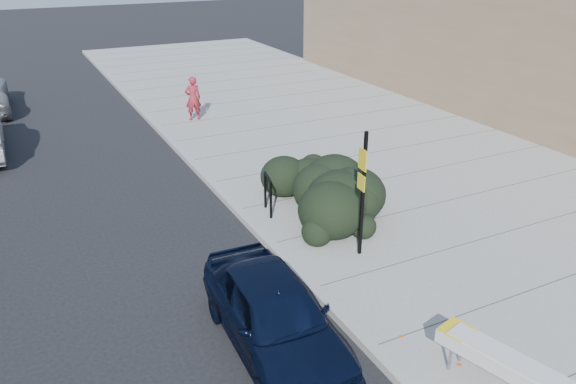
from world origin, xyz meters
The scene contains 9 objects.
ground centered at (0.00, 0.00, 0.00)m, with size 120.00×120.00×0.00m, color black.
sidewalk_near centered at (5.60, 5.00, 0.07)m, with size 11.20×50.00×0.15m, color gray.
curb_near centered at (0.00, 5.00, 0.08)m, with size 0.22×50.00×0.17m, color #9E9E99.
bench centered at (1.16, -3.80, 0.70)m, with size 1.06×2.36×0.69m.
bike_rack centered at (0.60, 3.50, 0.76)m, with size 0.20×0.68×1.01m.
sign_post centered at (1.52, 0.74, 1.74)m, with size 0.11×0.32×2.81m.
hedge centered at (1.85, 3.32, 0.92)m, with size 2.04×4.08×1.53m, color black.
sedan_navy centered at (-1.40, -1.06, 0.68)m, with size 1.60×3.98×1.36m, color black.
pedestrian centered at (1.50, 12.22, 0.99)m, with size 0.61×0.40×1.68m, color maroon.
Camera 1 is at (-4.72, -8.16, 6.43)m, focal length 35.00 mm.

